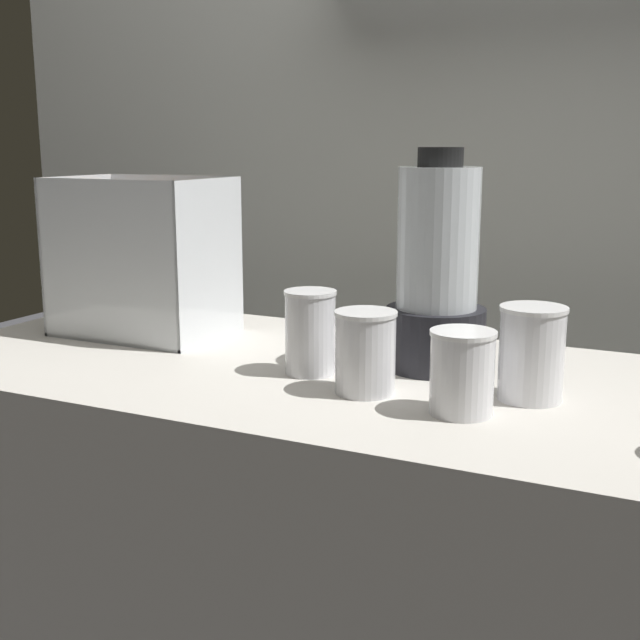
% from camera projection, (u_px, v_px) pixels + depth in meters
% --- Properties ---
extents(counter, '(1.40, 0.64, 0.90)m').
position_uv_depth(counter, '(320.00, 615.00, 1.43)').
color(counter, beige).
rests_on(counter, ground_plane).
extents(back_wall_unit, '(2.60, 0.24, 2.50)m').
position_uv_depth(back_wall_unit, '(461.00, 142.00, 1.94)').
color(back_wall_unit, silver).
rests_on(back_wall_unit, ground_plane).
extents(carrot_display_bin, '(0.31, 0.21, 0.30)m').
position_uv_depth(carrot_display_bin, '(142.00, 285.00, 1.57)').
color(carrot_display_bin, white).
rests_on(carrot_display_bin, counter).
extents(blender_pitcher, '(0.16, 0.16, 0.35)m').
position_uv_depth(blender_pitcher, '(437.00, 278.00, 1.31)').
color(blender_pitcher, black).
rests_on(blender_pitcher, counter).
extents(juice_cup_beet_far_left, '(0.08, 0.08, 0.13)m').
position_uv_depth(juice_cup_beet_far_left, '(310.00, 337.00, 1.30)').
color(juice_cup_beet_far_left, white).
rests_on(juice_cup_beet_far_left, counter).
extents(juice_cup_pomegranate_left, '(0.09, 0.09, 0.12)m').
position_uv_depth(juice_cup_pomegranate_left, '(365.00, 355.00, 1.19)').
color(juice_cup_pomegranate_left, white).
rests_on(juice_cup_pomegranate_left, counter).
extents(juice_cup_orange_middle, '(0.09, 0.09, 0.12)m').
position_uv_depth(juice_cup_orange_middle, '(462.00, 377.00, 1.10)').
color(juice_cup_orange_middle, white).
rests_on(juice_cup_orange_middle, counter).
extents(juice_cup_carrot_right, '(0.10, 0.10, 0.14)m').
position_uv_depth(juice_cup_carrot_right, '(531.00, 357.00, 1.16)').
color(juice_cup_carrot_right, white).
rests_on(juice_cup_carrot_right, counter).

